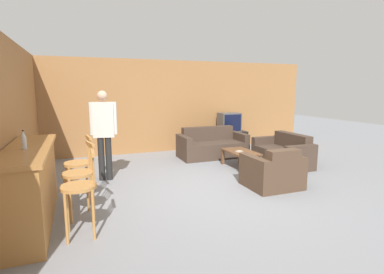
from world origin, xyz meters
TOP-DOWN VIEW (x-y plane):
  - ground_plane at (0.00, 0.00)m, footprint 24.00×24.00m
  - wall_back at (0.00, 3.71)m, footprint 9.40×0.08m
  - wall_left at (-3.21, 1.35)m, footprint 0.08×8.71m
  - bar_counter at (-2.88, -0.25)m, footprint 0.55×2.21m
  - bar_chair_near at (-2.26, -0.88)m, footprint 0.44×0.44m
  - bar_chair_mid at (-2.27, -0.28)m, footprint 0.51×0.51m
  - bar_chair_far at (-2.26, 0.33)m, footprint 0.49×0.49m
  - couch_far at (1.07, 2.52)m, footprint 1.77×0.87m
  - armchair_near at (1.06, -0.18)m, footprint 0.93×0.82m
  - loveseat_right at (2.28, 1.10)m, footprint 0.80×1.43m
  - coffee_table at (1.21, 1.25)m, footprint 0.55×0.95m
  - tv_unit at (1.99, 3.30)m, footprint 1.01×0.55m
  - tv at (1.99, 3.29)m, footprint 0.61×0.45m
  - bottle at (-2.89, -0.40)m, footprint 0.06×0.06m
  - book_on_table at (1.14, 1.20)m, footprint 0.17×0.16m
  - person_by_window at (-1.78, 1.41)m, footprint 0.51×0.22m

SIDE VIEW (x-z plane):
  - ground_plane at x=0.00m, z-range 0.00..0.00m
  - tv_unit at x=1.99m, z-range 0.00..0.53m
  - loveseat_right at x=2.28m, z-range -0.09..0.65m
  - couch_far at x=1.07m, z-range -0.11..0.67m
  - armchair_near at x=1.06m, z-range -0.09..0.67m
  - coffee_table at x=1.21m, z-range 0.14..0.53m
  - book_on_table at x=1.14m, z-range 0.39..0.41m
  - bar_counter at x=-2.88m, z-range 0.00..1.06m
  - bar_chair_near at x=-2.26m, z-range 0.04..1.11m
  - bar_chair_mid at x=-2.27m, z-range 0.04..1.11m
  - bar_chair_far at x=-2.26m, z-range 0.04..1.11m
  - tv at x=1.99m, z-range 0.53..1.09m
  - person_by_window at x=-1.78m, z-range 0.13..1.90m
  - bottle at x=-2.89m, z-range 1.04..1.29m
  - wall_back at x=0.00m, z-range 0.00..2.60m
  - wall_left at x=-3.21m, z-range 0.00..2.60m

